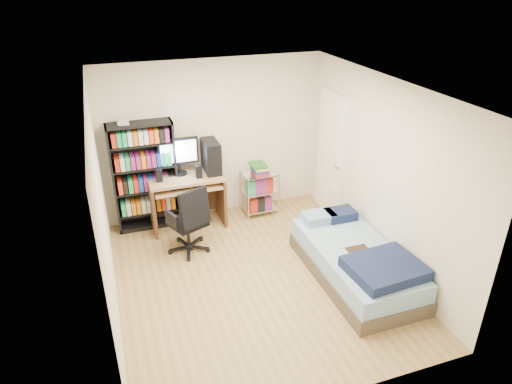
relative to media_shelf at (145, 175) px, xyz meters
name	(u,v)px	position (x,y,z in m)	size (l,w,h in m)	color
room	(255,193)	(1.13, -1.84, 0.38)	(3.58, 4.08, 2.58)	#A18250
media_shelf	(145,175)	(0.00, 0.00, 0.00)	(0.95, 0.32, 1.75)	black
computer_desk	(192,179)	(0.69, -0.12, -0.10)	(1.12, 0.65, 1.41)	tan
office_chair	(190,231)	(0.46, -0.93, -0.54)	(0.79, 0.79, 1.02)	black
wire_cart	(259,181)	(1.77, -0.19, -0.28)	(0.57, 0.42, 0.89)	silver
bed	(356,262)	(2.37, -2.27, -0.61)	(1.00, 2.00, 0.57)	#4E443A
door	(331,155)	(2.86, -0.49, 0.13)	(0.12, 0.80, 2.00)	white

